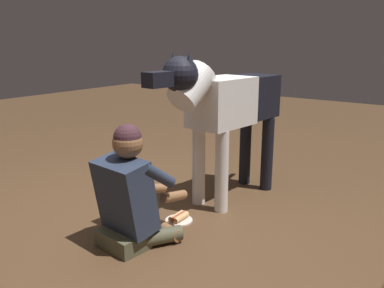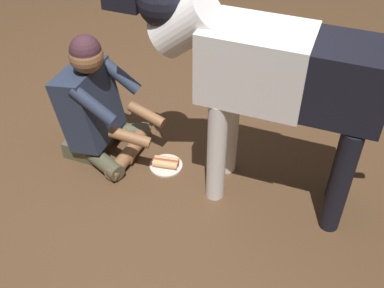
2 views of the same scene
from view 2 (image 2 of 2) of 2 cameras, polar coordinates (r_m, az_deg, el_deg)
ground_plane at (r=3.36m, az=-4.52°, el=-0.03°), size 14.89×14.89×0.00m
person_sitting_on_floor at (r=3.15m, az=-11.49°, el=4.27°), size 0.68×0.58×0.88m
large_dog at (r=2.51m, az=8.97°, el=8.42°), size 1.71×0.45×1.34m
hot_dog_on_plate at (r=3.17m, az=-3.15°, el=-2.35°), size 0.22×0.22×0.06m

